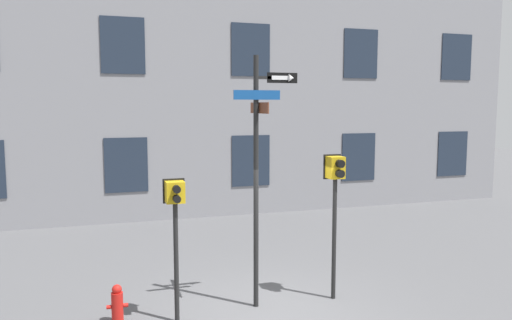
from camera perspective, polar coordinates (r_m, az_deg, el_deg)
name	(u,v)px	position (r m, az deg, el deg)	size (l,w,h in m)	color
ground_plane	(273,315)	(9.08, 1.95, -17.24)	(60.00, 60.00, 0.00)	#515154
street_sign_pole	(259,162)	(8.76, 0.37, -0.18)	(1.18, 0.97, 4.48)	black
pedestrian_signal_left	(175,212)	(8.32, -9.20, -5.88)	(0.36, 0.40, 2.41)	black
pedestrian_signal_right	(335,188)	(9.29, 9.05, -3.15)	(0.35, 0.40, 2.72)	black
fire_hydrant	(117,304)	(8.95, -15.57, -15.61)	(0.35, 0.19, 0.66)	red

